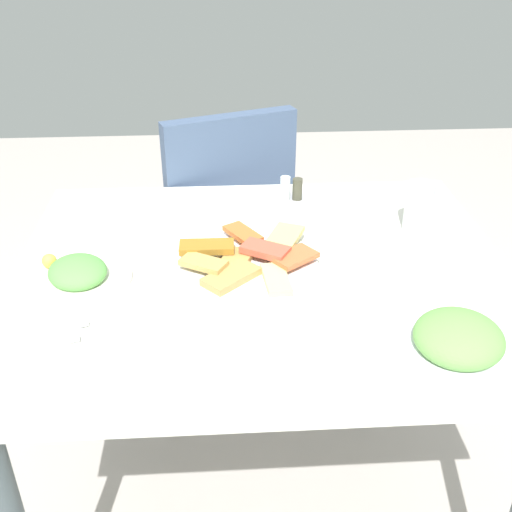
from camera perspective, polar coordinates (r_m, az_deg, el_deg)
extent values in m
plane|color=#B6ACA5|center=(1.83, 0.51, -20.93)|extent=(6.00, 6.00, 0.00)
cube|color=silver|center=(1.35, 0.64, -1.61)|extent=(1.09, 0.90, 0.02)
cylinder|color=#455155|center=(1.92, -14.86, -5.06)|extent=(0.04, 0.04, 0.70)
cylinder|color=#455155|center=(1.96, 14.01, -4.09)|extent=(0.04, 0.04, 0.70)
cube|color=#435676|center=(2.13, -4.00, 1.61)|extent=(0.54, 0.54, 0.06)
cube|color=#435676|center=(1.85, -2.30, 6.08)|extent=(0.39, 0.18, 0.46)
cylinder|color=brown|center=(2.45, -1.14, -0.09)|extent=(0.03, 0.03, 0.38)
cylinder|color=brown|center=(2.36, -9.73, -1.93)|extent=(0.03, 0.03, 0.38)
cylinder|color=brown|center=(2.16, 2.68, -4.78)|extent=(0.03, 0.03, 0.38)
cylinder|color=brown|center=(2.05, -7.02, -7.15)|extent=(0.03, 0.03, 0.38)
cylinder|color=white|center=(1.35, -0.97, -0.79)|extent=(0.32, 0.32, 0.01)
cube|color=tan|center=(1.34, -1.95, -0.43)|extent=(0.09, 0.12, 0.02)
cube|color=#A17024|center=(1.36, -4.59, 0.86)|extent=(0.12, 0.05, 0.01)
cube|color=tan|center=(1.28, -2.31, -1.91)|extent=(0.13, 0.13, 0.02)
cube|color=#D4563F|center=(1.34, 0.86, 0.59)|extent=(0.12, 0.10, 0.02)
cube|color=orange|center=(1.42, -1.23, 2.08)|extent=(0.09, 0.11, 0.01)
cube|color=#E6D188|center=(1.27, 1.87, -2.15)|extent=(0.06, 0.12, 0.01)
cube|color=#E0673A|center=(1.33, 3.58, -0.07)|extent=(0.11, 0.11, 0.01)
cube|color=#E3CD75|center=(1.40, 2.60, 1.68)|extent=(0.11, 0.14, 0.01)
cube|color=tan|center=(1.31, -4.89, -0.65)|extent=(0.11, 0.09, 0.01)
cylinder|color=white|center=(1.17, 18.05, -8.13)|extent=(0.23, 0.23, 0.01)
ellipsoid|color=#71AE53|center=(1.15, 18.24, -7.19)|extent=(0.22, 0.23, 0.07)
sphere|color=yellow|center=(1.20, 18.99, -6.09)|extent=(0.03, 0.03, 0.03)
cylinder|color=white|center=(1.35, -16.07, -2.12)|extent=(0.22, 0.22, 0.01)
ellipsoid|color=#62B150|center=(1.34, -16.18, -1.41)|extent=(0.17, 0.18, 0.05)
sphere|color=#F4D64A|center=(1.40, -18.59, -0.43)|extent=(0.03, 0.03, 0.03)
cylinder|color=silver|center=(1.53, 14.81, 4.38)|extent=(0.09, 0.09, 0.12)
cube|color=white|center=(1.20, -20.00, -7.60)|extent=(0.17, 0.17, 0.00)
cube|color=silver|center=(1.18, -20.24, -7.98)|extent=(0.17, 0.06, 0.00)
cube|color=silver|center=(1.21, -19.83, -6.93)|extent=(0.19, 0.08, 0.00)
cube|color=#B2B2B7|center=(1.64, 3.25, 5.08)|extent=(0.10, 0.10, 0.01)
cylinder|color=white|center=(1.62, 2.72, 6.28)|extent=(0.03, 0.03, 0.06)
cylinder|color=#464535|center=(1.62, 3.85, 6.20)|extent=(0.03, 0.03, 0.06)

